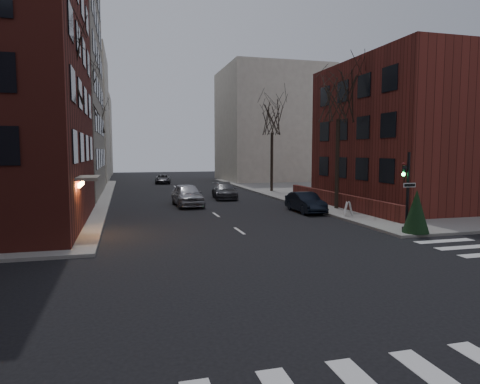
% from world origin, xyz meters
% --- Properties ---
extents(ground, '(160.00, 160.00, 0.00)m').
position_xyz_m(ground, '(0.00, 0.00, 0.00)').
color(ground, black).
rests_on(ground, ground).
extents(sidewalk_far_right, '(44.00, 44.00, 0.15)m').
position_xyz_m(sidewalk_far_right, '(29.00, 30.00, 0.07)').
color(sidewalk_far_right, gray).
rests_on(sidewalk_far_right, ground).
extents(building_right_brick, '(12.00, 14.00, 11.00)m').
position_xyz_m(building_right_brick, '(16.50, 19.00, 5.50)').
color(building_right_brick, maroon).
rests_on(building_right_brick, ground).
extents(low_wall_right, '(0.35, 16.00, 1.00)m').
position_xyz_m(low_wall_right, '(9.30, 19.00, 0.65)').
color(low_wall_right, maroon).
rests_on(low_wall_right, sidewalk_far_right).
extents(building_distant_la, '(14.00, 16.00, 18.00)m').
position_xyz_m(building_distant_la, '(-15.00, 55.00, 9.00)').
color(building_distant_la, beige).
rests_on(building_distant_la, ground).
extents(building_distant_ra, '(14.00, 14.00, 16.00)m').
position_xyz_m(building_distant_ra, '(15.00, 50.00, 8.00)').
color(building_distant_ra, beige).
rests_on(building_distant_ra, ground).
extents(building_distant_lb, '(10.00, 12.00, 14.00)m').
position_xyz_m(building_distant_lb, '(-13.00, 72.00, 7.00)').
color(building_distant_lb, beige).
rests_on(building_distant_lb, ground).
extents(traffic_signal, '(0.76, 0.44, 4.00)m').
position_xyz_m(traffic_signal, '(7.94, 8.99, 1.91)').
color(traffic_signal, black).
rests_on(traffic_signal, sidewalk_far_right).
extents(tree_left_a, '(4.18, 4.18, 10.26)m').
position_xyz_m(tree_left_a, '(-8.80, 14.00, 8.47)').
color(tree_left_a, '#2D231C').
rests_on(tree_left_a, sidewalk_far_left).
extents(tree_left_b, '(4.40, 4.40, 10.80)m').
position_xyz_m(tree_left_b, '(-8.80, 26.00, 8.91)').
color(tree_left_b, '#2D231C').
rests_on(tree_left_b, sidewalk_far_left).
extents(tree_left_c, '(3.96, 3.96, 9.72)m').
position_xyz_m(tree_left_c, '(-8.80, 40.00, 8.03)').
color(tree_left_c, '#2D231C').
rests_on(tree_left_c, sidewalk_far_left).
extents(tree_right_a, '(3.96, 3.96, 9.72)m').
position_xyz_m(tree_right_a, '(8.80, 18.00, 8.03)').
color(tree_right_a, '#2D231C').
rests_on(tree_right_a, sidewalk_far_right).
extents(tree_right_b, '(3.74, 3.74, 9.18)m').
position_xyz_m(tree_right_b, '(8.80, 32.00, 7.59)').
color(tree_right_b, '#2D231C').
rests_on(tree_right_b, sidewalk_far_right).
extents(streetlamp_near, '(0.36, 0.36, 6.28)m').
position_xyz_m(streetlamp_near, '(-8.20, 22.00, 4.24)').
color(streetlamp_near, black).
rests_on(streetlamp_near, sidewalk_far_left).
extents(streetlamp_far, '(0.36, 0.36, 6.28)m').
position_xyz_m(streetlamp_far, '(-8.20, 42.00, 4.24)').
color(streetlamp_far, black).
rests_on(streetlamp_far, sidewalk_far_left).
extents(parked_sedan, '(1.47, 4.20, 1.38)m').
position_xyz_m(parked_sedan, '(6.20, 17.54, 0.69)').
color(parked_sedan, black).
rests_on(parked_sedan, ground).
extents(car_lane_silver, '(2.21, 5.08, 1.71)m').
position_xyz_m(car_lane_silver, '(-1.16, 23.19, 0.85)').
color(car_lane_silver, '#A9A9AF').
rests_on(car_lane_silver, ground).
extents(car_lane_gray, '(2.39, 4.93, 1.38)m').
position_xyz_m(car_lane_gray, '(2.75, 27.43, 0.69)').
color(car_lane_gray, '#3D3D42').
rests_on(car_lane_gray, ground).
extents(car_lane_far, '(2.35, 4.43, 1.19)m').
position_xyz_m(car_lane_far, '(-0.98, 47.27, 0.59)').
color(car_lane_far, '#3D3C41').
rests_on(car_lane_far, ground).
extents(sandwich_board, '(0.55, 0.65, 0.90)m').
position_xyz_m(sandwich_board, '(7.76, 14.48, 0.60)').
color(sandwich_board, silver).
rests_on(sandwich_board, sidewalk_far_right).
extents(evergreen_shrub, '(1.36, 1.36, 2.15)m').
position_xyz_m(evergreen_shrub, '(8.17, 8.50, 1.23)').
color(evergreen_shrub, black).
rests_on(evergreen_shrub, sidewalk_far_right).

